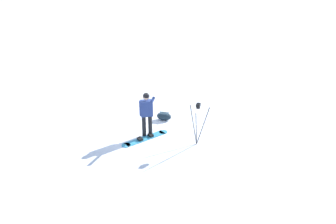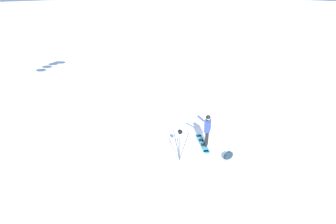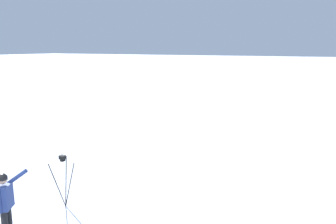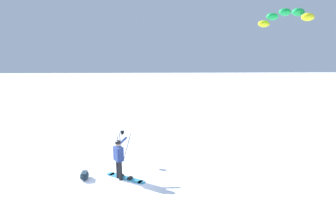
# 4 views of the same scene
# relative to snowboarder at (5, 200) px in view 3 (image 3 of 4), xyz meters

# --- Properties ---
(snowboarder) EXTENTS (0.68, 0.56, 1.62)m
(snowboarder) POSITION_rel_snowboarder_xyz_m (0.00, 0.00, 0.00)
(snowboarder) COLOR black
(snowboarder) RESTS_ON ground_plane
(camera_tripod) EXTENTS (0.68, 0.61, 1.47)m
(camera_tripod) POSITION_rel_snowboarder_xyz_m (-1.78, 0.01, 0.07)
(camera_tripod) COLOR #262628
(camera_tripod) RESTS_ON ground_plane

